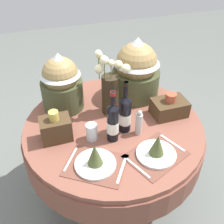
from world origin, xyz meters
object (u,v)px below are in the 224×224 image
at_px(dining_table, 113,139).
at_px(wine_bottle_left, 113,122).
at_px(pepper_mill, 139,123).
at_px(woven_basket_side_left, 56,128).
at_px(wine_bottle_centre, 125,113).
at_px(tumbler_near_left, 92,132).
at_px(flower_vase, 110,87).
at_px(gift_tub_back_right, 136,67).
at_px(place_setting_left, 95,160).
at_px(place_setting_right, 157,150).
at_px(woven_basket_side_right, 169,107).
at_px(gift_tub_back_left, 61,80).

bearing_deg(dining_table, wine_bottle_left, -109.76).
xyz_separation_m(pepper_mill, woven_basket_side_left, (-0.51, 0.12, -0.00)).
distance_m(dining_table, wine_bottle_left, 0.31).
height_order(wine_bottle_centre, tumbler_near_left, wine_bottle_centre).
xyz_separation_m(dining_table, flower_vase, (0.02, 0.15, 0.34)).
height_order(flower_vase, gift_tub_back_right, gift_tub_back_right).
bearing_deg(wine_bottle_left, pepper_mill, 0.06).
bearing_deg(place_setting_left, gift_tub_back_right, 51.61).
xyz_separation_m(place_setting_right, tumbler_near_left, (-0.33, 0.26, 0.01)).
bearing_deg(woven_basket_side_right, dining_table, 177.61).
distance_m(place_setting_right, flower_vase, 0.54).
height_order(place_setting_left, woven_basket_side_right, woven_basket_side_right).
height_order(flower_vase, gift_tub_back_left, flower_vase).
distance_m(dining_table, wine_bottle_centre, 0.29).
distance_m(place_setting_left, tumbler_near_left, 0.23).
bearing_deg(woven_basket_side_left, gift_tub_back_right, 25.55).
xyz_separation_m(tumbler_near_left, woven_basket_side_left, (-0.21, 0.08, 0.02)).
relative_size(woven_basket_side_left, woven_basket_side_right, 0.89).
bearing_deg(gift_tub_back_left, flower_vase, -27.75).
bearing_deg(place_setting_left, woven_basket_side_left, 120.16).
distance_m(flower_vase, pepper_mill, 0.33).
relative_size(dining_table, tumbler_near_left, 10.87).
height_order(place_setting_right, wine_bottle_left, wine_bottle_left).
xyz_separation_m(place_setting_left, place_setting_right, (0.37, -0.04, 0.00)).
distance_m(flower_vase, gift_tub_back_right, 0.30).
bearing_deg(woven_basket_side_right, gift_tub_back_left, 154.96).
xyz_separation_m(place_setting_right, wine_bottle_centre, (-0.10, 0.28, 0.09)).
distance_m(dining_table, gift_tub_back_left, 0.56).
relative_size(flower_vase, tumbler_near_left, 3.96).
bearing_deg(pepper_mill, flower_vase, 109.89).
distance_m(gift_tub_back_left, woven_basket_side_right, 0.79).
distance_m(dining_table, gift_tub_back_right, 0.56).
bearing_deg(tumbler_near_left, flower_vase, 50.93).
bearing_deg(dining_table, place_setting_right, -66.95).
xyz_separation_m(place_setting_left, gift_tub_back_left, (-0.07, 0.63, 0.18)).
bearing_deg(gift_tub_back_right, pepper_mill, -108.89).
relative_size(wine_bottle_left, gift_tub_back_right, 0.76).
height_order(place_setting_right, woven_basket_side_right, woven_basket_side_right).
distance_m(place_setting_left, woven_basket_side_right, 0.70).
bearing_deg(place_setting_right, flower_vase, 104.47).
bearing_deg(gift_tub_back_right, tumbler_near_left, -138.95).
bearing_deg(woven_basket_side_right, wine_bottle_centre, -170.30).
xyz_separation_m(place_setting_right, woven_basket_side_right, (0.26, 0.34, 0.02)).
distance_m(pepper_mill, gift_tub_back_right, 0.49).
relative_size(place_setting_left, woven_basket_side_left, 2.01).
height_order(pepper_mill, woven_basket_side_left, woven_basket_side_left).
bearing_deg(place_setting_left, gift_tub_back_left, 96.45).
bearing_deg(tumbler_near_left, wine_bottle_left, -18.40).
height_order(place_setting_left, place_setting_right, same).
height_order(place_setting_left, woven_basket_side_left, woven_basket_side_left).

